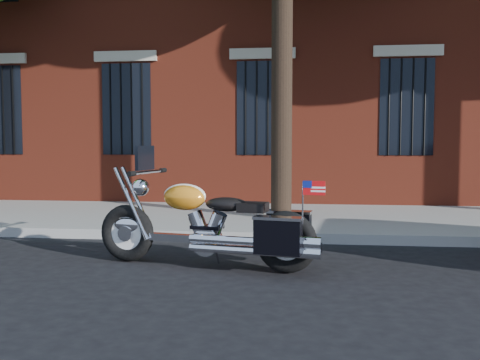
# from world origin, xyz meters

# --- Properties ---
(ground) EXTENTS (120.00, 120.00, 0.00)m
(ground) POSITION_xyz_m (0.00, 0.00, 0.00)
(ground) COLOR black
(ground) RESTS_ON ground
(curb) EXTENTS (40.00, 0.16, 0.15)m
(curb) POSITION_xyz_m (0.00, 1.38, 0.07)
(curb) COLOR gray
(curb) RESTS_ON ground
(sidewalk) EXTENTS (40.00, 3.60, 0.15)m
(sidewalk) POSITION_xyz_m (0.00, 3.26, 0.07)
(sidewalk) COLOR gray
(sidewalk) RESTS_ON ground
(motorcycle) EXTENTS (2.73, 1.13, 1.42)m
(motorcycle) POSITION_xyz_m (-0.14, -0.35, 0.48)
(motorcycle) COLOR black
(motorcycle) RESTS_ON ground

